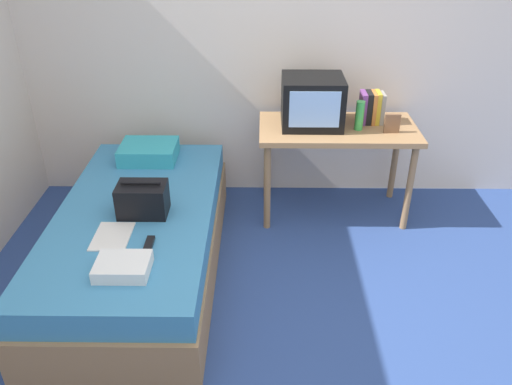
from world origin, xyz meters
TOP-DOWN VIEW (x-y plane):
  - ground_plane at (0.00, 0.00)m, footprint 8.00×8.00m
  - wall_back at (0.00, 2.00)m, footprint 5.20×0.10m
  - bed at (-0.89, 0.80)m, footprint 1.00×2.00m
  - desk at (0.47, 1.57)m, footprint 1.16×0.60m
  - tv at (0.27, 1.61)m, footprint 0.44×0.39m
  - water_bottle at (0.61, 1.52)m, footprint 0.06×0.06m
  - book_row at (0.72, 1.66)m, footprint 0.17×0.15m
  - picture_frame at (0.84, 1.47)m, footprint 0.11×0.02m
  - pillow at (-0.93, 1.51)m, footprint 0.41×0.34m
  - handbag at (-0.82, 0.74)m, footprint 0.30×0.20m
  - magazine at (-0.95, 0.48)m, footprint 0.21×0.29m
  - remote_dark at (-0.72, 0.39)m, footprint 0.04×0.16m
  - folded_towel at (-0.81, 0.16)m, footprint 0.28×0.22m

SIDE VIEW (x-z plane):
  - ground_plane at x=0.00m, z-range 0.00..0.00m
  - bed at x=-0.89m, z-range 0.00..0.48m
  - magazine at x=-0.95m, z-range 0.49..0.49m
  - remote_dark at x=-0.72m, z-range 0.49..0.51m
  - folded_towel at x=-0.81m, z-range 0.49..0.56m
  - pillow at x=-0.93m, z-range 0.49..0.61m
  - handbag at x=-0.82m, z-range 0.47..0.70m
  - desk at x=0.47m, z-range 0.27..1.00m
  - picture_frame at x=0.84m, z-range 0.73..0.87m
  - water_bottle at x=0.61m, z-range 0.73..0.94m
  - book_row at x=0.72m, z-range 0.73..0.96m
  - tv at x=0.27m, z-range 0.73..1.09m
  - wall_back at x=0.00m, z-range 0.00..2.60m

